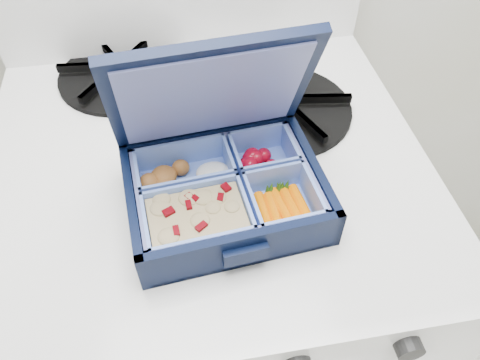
{
  "coord_description": "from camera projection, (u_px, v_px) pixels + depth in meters",
  "views": [
    {
      "loc": [
        0.64,
        1.3,
        1.2
      ],
      "look_at": [
        0.7,
        1.62,
        0.83
      ],
      "focal_mm": 35.0,
      "sensor_mm": 36.0,
      "label": 1
    }
  ],
  "objects": [
    {
      "name": "stove",
      "position": [
        216.0,
        300.0,
        0.88
      ],
      "size": [
        0.53,
        0.53,
        0.8
      ],
      "primitive_type": null,
      "color": "white",
      "rests_on": "floor"
    },
    {
      "name": "bento_box",
      "position": [
        225.0,
        192.0,
        0.5
      ],
      "size": [
        0.22,
        0.18,
        0.05
      ],
      "primitive_type": null,
      "rotation": [
        0.0,
        0.0,
        0.09
      ],
      "color": "black",
      "rests_on": "stove"
    },
    {
      "name": "burner_grate",
      "position": [
        281.0,
        102.0,
        0.61
      ],
      "size": [
        0.21,
        0.21,
        0.03
      ],
      "primitive_type": "cylinder",
      "rotation": [
        0.0,
        0.0,
        -0.14
      ],
      "color": "black",
      "rests_on": "stove"
    },
    {
      "name": "burner_grate_rear",
      "position": [
        121.0,
        71.0,
        0.67
      ],
      "size": [
        0.2,
        0.2,
        0.02
      ],
      "primitive_type": "cylinder",
      "rotation": [
        0.0,
        0.0,
        -0.1
      ],
      "color": "black",
      "rests_on": "stove"
    },
    {
      "name": "fork",
      "position": [
        233.0,
        136.0,
        0.59
      ],
      "size": [
        0.07,
        0.16,
        0.01
      ],
      "primitive_type": null,
      "rotation": [
        0.0,
        0.0,
        -0.31
      ],
      "color": "silver",
      "rests_on": "stove"
    }
  ]
}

